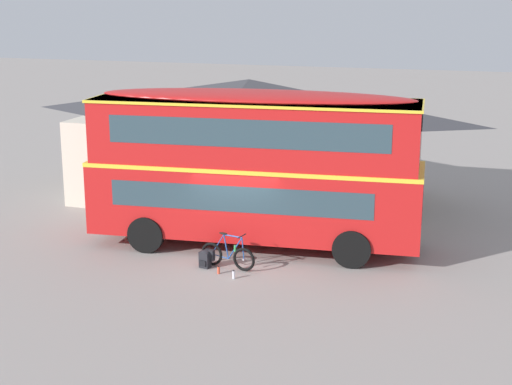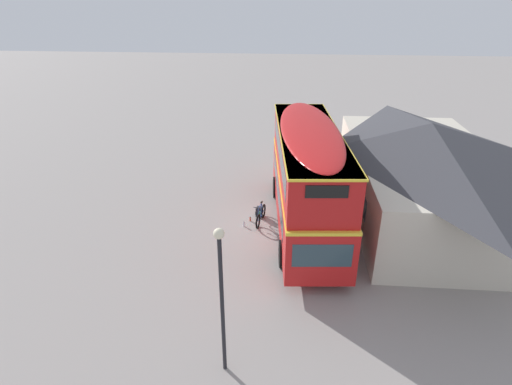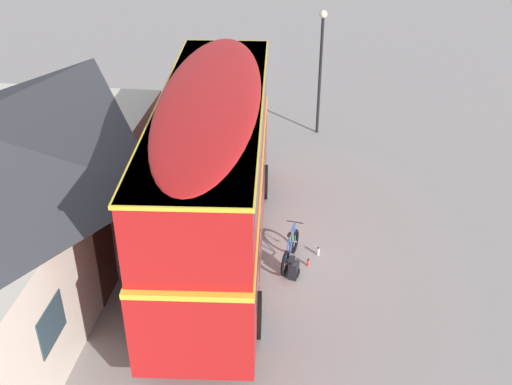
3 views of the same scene
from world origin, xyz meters
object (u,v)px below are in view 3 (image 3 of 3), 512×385
at_px(backpack_on_ground, 294,269).
at_px(touring_bicycle, 290,253).
at_px(water_bottle_clear_plastic, 318,251).
at_px(double_decker_bus, 213,169).
at_px(water_bottle_red_squeeze, 308,263).
at_px(street_lamp, 321,60).

bearing_deg(backpack_on_ground, touring_bicycle, 13.77).
distance_m(touring_bicycle, water_bottle_clear_plastic, 0.93).
bearing_deg(touring_bicycle, water_bottle_clear_plastic, -55.85).
bearing_deg(double_decker_bus, water_bottle_red_squeeze, -95.70).
distance_m(double_decker_bus, water_bottle_clear_plastic, 3.77).
xyz_separation_m(water_bottle_clear_plastic, street_lamp, (7.98, 0.35, 2.77)).
xyz_separation_m(double_decker_bus, backpack_on_ground, (-0.79, -2.19, -2.38)).
distance_m(double_decker_bus, touring_bicycle, 3.06).
bearing_deg(water_bottle_clear_plastic, backpack_on_ground, 150.72).
xyz_separation_m(backpack_on_ground, water_bottle_red_squeeze, (0.54, -0.36, -0.16)).
height_order(water_bottle_clear_plastic, street_lamp, street_lamp).
bearing_deg(double_decker_bus, water_bottle_clear_plastic, -84.41).
relative_size(backpack_on_ground, street_lamp, 0.11).
relative_size(touring_bicycle, street_lamp, 0.36).
relative_size(double_decker_bus, street_lamp, 2.16).
distance_m(touring_bicycle, street_lamp, 8.85).
distance_m(water_bottle_red_squeeze, street_lamp, 8.95).
bearing_deg(street_lamp, water_bottle_red_squeeze, -179.26).
distance_m(touring_bicycle, water_bottle_red_squeeze, 0.56).
xyz_separation_m(backpack_on_ground, street_lamp, (9.04, -0.25, 2.62)).
bearing_deg(touring_bicycle, backpack_on_ground, -166.23).
bearing_deg(backpack_on_ground, water_bottle_clear_plastic, -29.28).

